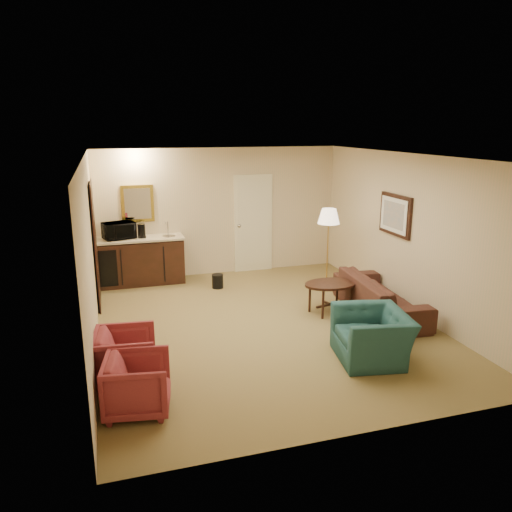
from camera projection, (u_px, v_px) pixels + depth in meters
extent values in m
plane|color=olive|center=(264.00, 325.00, 7.82)|extent=(6.00, 6.00, 0.00)
cube|color=beige|center=(220.00, 212.00, 10.27)|extent=(5.00, 0.02, 2.60)
cube|color=beige|center=(90.00, 257.00, 6.79)|extent=(0.02, 6.00, 2.60)
cube|color=beige|center=(409.00, 234.00, 8.19)|extent=(0.02, 6.00, 2.60)
cube|color=white|center=(265.00, 156.00, 7.16)|extent=(5.00, 6.00, 0.02)
cube|color=beige|center=(253.00, 223.00, 10.51)|extent=(0.82, 0.06, 2.05)
cube|color=black|center=(95.00, 246.00, 8.43)|extent=(0.06, 0.98, 2.10)
cube|color=gold|center=(138.00, 204.00, 9.71)|extent=(0.62, 0.04, 0.72)
cube|color=black|center=(395.00, 215.00, 8.49)|extent=(0.06, 0.90, 0.70)
cube|color=#341810|center=(142.00, 261.00, 9.76)|extent=(1.64, 0.58, 0.92)
imported|color=black|center=(380.00, 290.00, 8.20)|extent=(0.77, 2.15, 0.82)
imported|color=#1E4B4B|center=(373.00, 328.00, 6.58)|extent=(0.82, 1.11, 0.88)
imported|color=maroon|center=(126.00, 354.00, 6.01)|extent=(0.74, 0.77, 0.73)
imported|color=maroon|center=(137.00, 382.00, 5.39)|extent=(0.74, 0.77, 0.70)
cube|color=black|center=(330.00, 297.00, 8.29)|extent=(1.01, 0.79, 0.51)
cube|color=gold|center=(328.00, 249.00, 9.40)|extent=(0.54, 0.54, 1.55)
cylinder|color=black|center=(218.00, 281.00, 9.56)|extent=(0.26, 0.26, 0.27)
imported|color=black|center=(119.00, 229.00, 9.52)|extent=(0.64, 0.47, 0.39)
cylinder|color=black|center=(142.00, 231.00, 9.61)|extent=(0.17, 0.17, 0.27)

